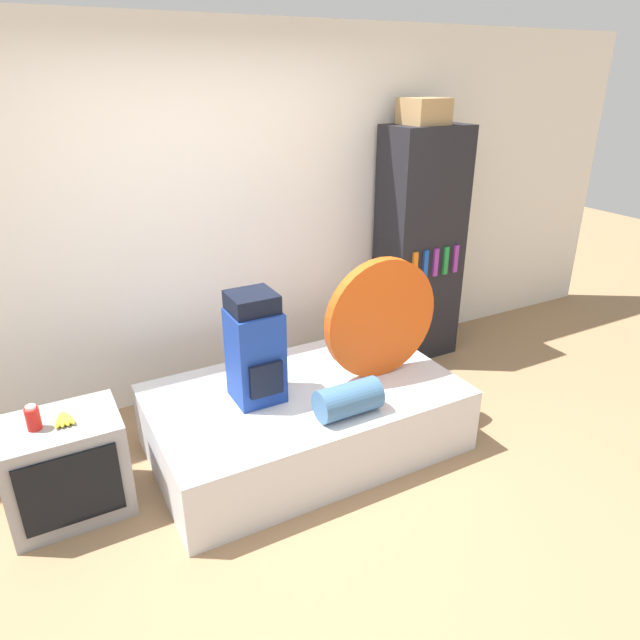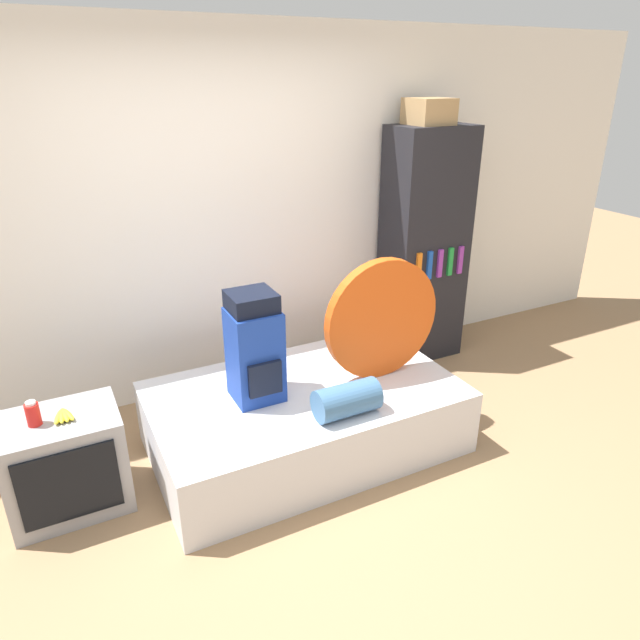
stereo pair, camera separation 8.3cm
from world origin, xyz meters
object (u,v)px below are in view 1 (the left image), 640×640
at_px(television, 67,467).
at_px(canister, 33,418).
at_px(bookshelf, 419,246).
at_px(backpack, 255,349).
at_px(tent_bag, 381,318).
at_px(sleeping_roll, 348,399).
at_px(cardboard_box, 424,111).

bearing_deg(television, canister, -176.73).
bearing_deg(bookshelf, backpack, -157.21).
height_order(tent_bag, television, tent_bag).
xyz_separation_m(tent_bag, canister, (-2.04, 0.13, -0.18)).
bearing_deg(backpack, tent_bag, -6.76).
bearing_deg(sleeping_roll, canister, 164.20).
distance_m(tent_bag, cardboard_box, 1.70).
distance_m(tent_bag, sleeping_roll, 0.62).
relative_size(tent_bag, sleeping_roll, 2.08).
bearing_deg(tent_bag, canister, 176.38).
relative_size(tent_bag, canister, 5.73).
height_order(tent_bag, cardboard_box, cardboard_box).
distance_m(bookshelf, cardboard_box, 1.05).
height_order(backpack, canister, backpack).
xyz_separation_m(backpack, canister, (-1.22, 0.03, -0.12)).
distance_m(backpack, cardboard_box, 2.25).
xyz_separation_m(sleeping_roll, canister, (-1.61, 0.46, 0.12)).
xyz_separation_m(backpack, sleeping_roll, (0.39, -0.42, -0.23)).
height_order(sleeping_roll, canister, canister).
xyz_separation_m(bookshelf, cardboard_box, (-0.05, 0.00, 1.04)).
relative_size(bookshelf, cardboard_box, 6.06).
height_order(sleeping_roll, cardboard_box, cardboard_box).
distance_m(backpack, canister, 1.22).
relative_size(backpack, sleeping_roll, 1.78).
bearing_deg(bookshelf, sleeping_roll, -139.68).
height_order(bookshelf, cardboard_box, cardboard_box).
relative_size(backpack, television, 1.11).
bearing_deg(television, backpack, -1.91).
distance_m(tent_bag, bookshelf, 1.27).
bearing_deg(backpack, television, 178.09).
distance_m(sleeping_roll, canister, 1.68).
bearing_deg(tent_bag, sleeping_roll, -142.97).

